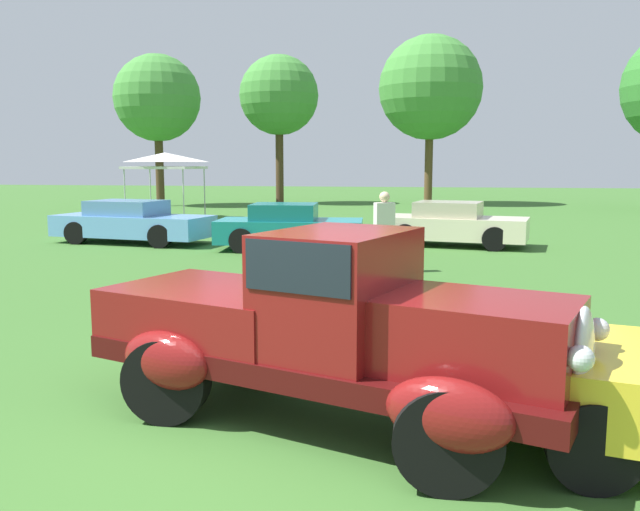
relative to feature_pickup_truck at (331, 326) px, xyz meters
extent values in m
plane|color=#386628|center=(-0.44, -0.56, -0.87)|extent=(120.00, 120.00, 0.00)
cube|color=#400B0B|center=(-0.04, 0.01, -0.31)|extent=(4.51, 2.81, 0.20)
cube|color=maroon|center=(1.17, -0.42, 0.07)|extent=(1.86, 1.56, 0.60)
ellipsoid|color=silver|center=(1.93, -0.70, 0.05)|extent=(0.33, 0.54, 0.68)
cube|color=maroon|center=(0.07, -0.03, 0.31)|extent=(1.43, 1.64, 1.04)
cube|color=black|center=(0.07, -0.03, 0.61)|extent=(1.35, 1.64, 0.40)
cube|color=maroon|center=(-1.17, 0.42, -0.01)|extent=(2.23, 1.96, 0.48)
ellipsoid|color=maroon|center=(1.48, 0.23, -0.31)|extent=(0.99, 0.65, 0.52)
ellipsoid|color=maroon|center=(0.99, -1.12, -0.31)|extent=(0.99, 0.65, 0.52)
ellipsoid|color=maroon|center=(-0.93, 1.10, -0.31)|extent=(0.99, 0.65, 0.52)
ellipsoid|color=maroon|center=(-1.42, -0.26, -0.31)|extent=(0.99, 0.65, 0.52)
sphere|color=silver|center=(2.12, -0.30, 0.13)|extent=(0.18, 0.18, 0.18)
sphere|color=silver|center=(1.82, -1.13, 0.13)|extent=(0.18, 0.18, 0.18)
cylinder|color=black|center=(1.48, 0.23, -0.49)|extent=(0.76, 0.24, 0.76)
cylinder|color=black|center=(0.99, -1.12, -0.49)|extent=(0.76, 0.24, 0.76)
cylinder|color=black|center=(-0.93, 1.10, -0.49)|extent=(0.76, 0.24, 0.76)
cylinder|color=black|center=(-1.42, -0.26, -0.49)|extent=(0.76, 0.24, 0.76)
cylinder|color=black|center=(2.35, 0.55, -0.54)|extent=(0.66, 0.20, 0.66)
cylinder|color=black|center=(1.99, -0.95, -0.54)|extent=(0.66, 0.20, 0.66)
cube|color=#669EDB|center=(-7.56, 12.14, -0.37)|extent=(4.75, 2.38, 0.60)
cube|color=#517EAF|center=(-7.74, 12.17, 0.13)|extent=(2.20, 1.74, 0.44)
cylinder|color=black|center=(-6.34, 11.16, -0.55)|extent=(0.64, 0.22, 0.64)
cylinder|color=black|center=(-9.03, 11.59, -0.55)|extent=(0.64, 0.22, 0.64)
cube|color=teal|center=(-2.81, 11.40, -0.37)|extent=(3.92, 1.98, 0.60)
cube|color=#146A6E|center=(-2.96, 11.39, 0.13)|extent=(1.78, 1.58, 0.44)
cylinder|color=black|center=(-1.61, 10.73, -0.55)|extent=(0.64, 0.22, 0.64)
cylinder|color=black|center=(-3.88, 10.54, -0.55)|extent=(0.64, 0.22, 0.64)
cube|color=beige|center=(1.48, 13.00, -0.37)|extent=(4.19, 2.42, 0.60)
cube|color=#B3AB8E|center=(1.33, 13.03, 0.13)|extent=(1.98, 1.76, 0.44)
cylinder|color=black|center=(2.49, 12.01, -0.55)|extent=(0.64, 0.22, 0.64)
cylinder|color=black|center=(0.17, 12.47, -0.55)|extent=(0.64, 0.22, 0.64)
cylinder|color=#283351|center=(-0.01, 8.22, -0.44)|extent=(0.16, 0.16, 0.86)
cylinder|color=#283351|center=(-0.20, 8.15, -0.44)|extent=(0.16, 0.16, 0.86)
cube|color=silver|center=(-0.11, 8.18, 0.29)|extent=(0.46, 0.37, 0.60)
sphere|color=beige|center=(-0.11, 8.18, 0.71)|extent=(0.22, 0.22, 0.22)
cylinder|color=#B7B7BC|center=(-8.66, 21.37, 0.16)|extent=(0.05, 0.05, 2.05)
cylinder|color=#B7B7BC|center=(-8.66, 18.94, 0.16)|extent=(0.05, 0.05, 2.05)
cylinder|color=#B7B7BC|center=(-11.09, 21.37, 0.16)|extent=(0.05, 0.05, 2.05)
cylinder|color=#B7B7BC|center=(-11.09, 18.94, 0.16)|extent=(0.05, 0.05, 2.05)
cube|color=silver|center=(-9.87, 20.15, 1.23)|extent=(2.71, 2.71, 0.10)
pyramid|color=silver|center=(-9.87, 20.15, 1.65)|extent=(2.65, 2.65, 0.38)
cylinder|color=#47331E|center=(-13.53, 28.15, 1.36)|extent=(0.44, 0.44, 4.45)
sphere|color=#428938|center=(-13.53, 28.15, 4.83)|extent=(4.55, 4.55, 4.55)
cylinder|color=#47331E|center=(-7.60, 31.04, 1.55)|extent=(0.44, 0.44, 4.83)
sphere|color=#428938|center=(-7.60, 31.04, 5.17)|extent=(4.40, 4.40, 4.40)
cylinder|color=brown|center=(0.69, 31.83, 1.54)|extent=(0.44, 0.44, 4.82)
sphere|color=#428938|center=(0.69, 31.83, 5.50)|extent=(5.65, 5.65, 5.65)
camera|label=1|loc=(0.83, -5.52, 1.40)|focal=36.98mm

